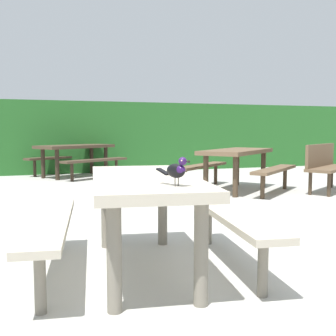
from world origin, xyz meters
The scene contains 7 objects.
ground_plane centered at (0.00, 0.00, 0.00)m, with size 60.00×60.00×0.00m, color #B7B5AD.
hedge_wall centered at (0.00, 8.61, 0.91)m, with size 28.00×1.93×1.81m, color #235B23.
picnic_table_foreground centered at (-0.02, 0.19, 0.56)m, with size 1.91×1.94×0.74m.
bird_grackle centered at (0.02, -0.44, 0.84)m, with size 0.15×0.27×0.18m.
picnic_table_mid_left centered at (0.23, 6.99, 0.56)m, with size 2.33×2.32×0.74m.
picnic_table_far_centre centered at (2.71, 3.75, 0.56)m, with size 2.39×2.39×0.74m.
park_bench_side centered at (4.16, 3.13, 0.49)m, with size 1.42×1.12×0.84m.
Camera 1 is at (-0.86, -2.82, 1.09)m, focal length 44.14 mm.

